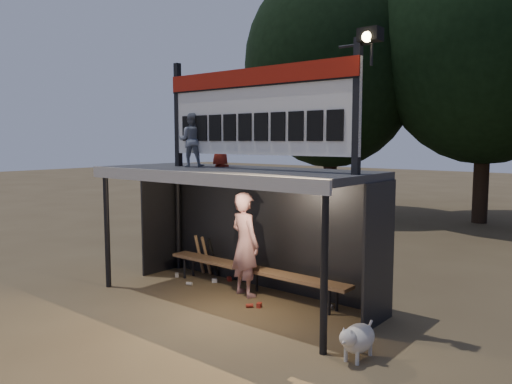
# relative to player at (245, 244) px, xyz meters

# --- Properties ---
(ground) EXTENTS (80.00, 80.00, 0.00)m
(ground) POSITION_rel_player_xyz_m (0.03, -0.37, -0.94)
(ground) COLOR brown
(ground) RESTS_ON ground
(player) EXTENTS (0.77, 0.60, 1.88)m
(player) POSITION_rel_player_xyz_m (0.00, 0.00, 0.00)
(player) COLOR silver
(player) RESTS_ON ground
(child_a) EXTENTS (0.60, 0.57, 0.97)m
(child_a) POSITION_rel_player_xyz_m (-0.91, -0.43, 1.87)
(child_a) COLOR gray
(child_a) RESTS_ON dugout_shelter
(child_b) EXTENTS (0.51, 0.43, 0.90)m
(child_b) POSITION_rel_player_xyz_m (-0.58, -0.00, 1.83)
(child_b) COLOR #A72919
(child_b) RESTS_ON dugout_shelter
(dugout_shelter) EXTENTS (5.10, 2.08, 2.32)m
(dugout_shelter) POSITION_rel_player_xyz_m (0.03, -0.12, 0.91)
(dugout_shelter) COLOR #37373A
(dugout_shelter) RESTS_ON ground
(scoreboard_assembly) EXTENTS (4.10, 0.27, 1.99)m
(scoreboard_assembly) POSITION_rel_player_xyz_m (0.59, -0.38, 2.38)
(scoreboard_assembly) COLOR black
(scoreboard_assembly) RESTS_ON dugout_shelter
(bench) EXTENTS (4.00, 0.35, 0.48)m
(bench) POSITION_rel_player_xyz_m (0.03, 0.18, -0.51)
(bench) COLOR olive
(bench) RESTS_ON ground
(tree_left) EXTENTS (6.46, 6.46, 9.27)m
(tree_left) POSITION_rel_player_xyz_m (-3.97, 9.63, 4.57)
(tree_left) COLOR black
(tree_left) RESTS_ON ground
(tree_mid) EXTENTS (7.22, 7.22, 10.36)m
(tree_mid) POSITION_rel_player_xyz_m (1.03, 11.13, 5.22)
(tree_mid) COLOR #312116
(tree_mid) RESTS_ON ground
(dog) EXTENTS (0.36, 0.81, 0.49)m
(dog) POSITION_rel_player_xyz_m (2.85, -1.14, -0.66)
(dog) COLOR silver
(dog) RESTS_ON ground
(bats) EXTENTS (0.47, 0.32, 0.84)m
(bats) POSITION_rel_player_xyz_m (-1.44, 0.45, -0.51)
(bats) COLOR #A3784C
(bats) RESTS_ON ground
(litter) EXTENTS (3.57, 1.10, 0.08)m
(litter) POSITION_rel_player_xyz_m (-0.33, 0.00, -0.90)
(litter) COLOR #AD2B1D
(litter) RESTS_ON ground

